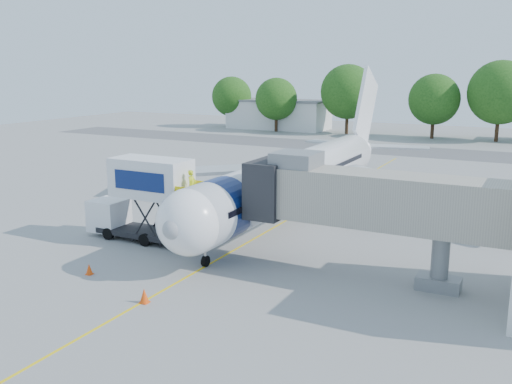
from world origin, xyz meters
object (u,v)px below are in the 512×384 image
at_px(catering_hiloader, 144,199).
at_px(jet_bridge, 356,198).
at_px(aircraft, 300,176).
at_px(ground_tug, 83,305).

bearing_deg(catering_hiloader, jet_bridge, 0.01).
bearing_deg(jet_bridge, catering_hiloader, -179.99).
height_order(jet_bridge, catering_hiloader, jet_bridge).
relative_size(aircraft, ground_tug, 10.74).
bearing_deg(catering_hiloader, aircraft, 60.63).
relative_size(aircraft, jet_bridge, 2.71).
height_order(aircraft, ground_tug, aircraft).
bearing_deg(jet_bridge, ground_tug, -129.81).
relative_size(catering_hiloader, ground_tug, 2.42).
height_order(aircraft, catering_hiloader, aircraft).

